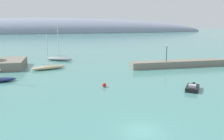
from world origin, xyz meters
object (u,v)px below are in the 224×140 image
(sailboat_grey_end_of_line, at_px, (59,58))
(mooring_buoy_red, at_px, (104,85))
(sailboat_sand_mid_mooring, at_px, (48,67))
(motorboat_black_foreground, at_px, (192,88))
(harbor_lamp_post, at_px, (167,51))

(sailboat_grey_end_of_line, xyz_separation_m, mooring_buoy_red, (7.58, -29.28, -0.26))
(sailboat_grey_end_of_line, distance_m, mooring_buoy_red, 30.24)
(sailboat_sand_mid_mooring, height_order, motorboat_black_foreground, sailboat_sand_mid_mooring)
(mooring_buoy_red, height_order, harbor_lamp_post, harbor_lamp_post)
(motorboat_black_foreground, relative_size, mooring_buoy_red, 5.68)
(motorboat_black_foreground, bearing_deg, sailboat_sand_mid_mooring, -95.76)
(harbor_lamp_post, bearing_deg, mooring_buoy_red, -143.63)
(motorboat_black_foreground, distance_m, harbor_lamp_post, 18.61)
(sailboat_sand_mid_mooring, bearing_deg, mooring_buoy_red, 101.24)
(sailboat_grey_end_of_line, bearing_deg, sailboat_sand_mid_mooring, 107.02)
(sailboat_sand_mid_mooring, bearing_deg, harbor_lamp_post, 152.21)
(harbor_lamp_post, bearing_deg, motorboat_black_foreground, -102.43)
(sailboat_grey_end_of_line, relative_size, motorboat_black_foreground, 2.57)
(mooring_buoy_red, bearing_deg, sailboat_grey_end_of_line, 104.51)
(sailboat_sand_mid_mooring, bearing_deg, motorboat_black_foreground, 117.96)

